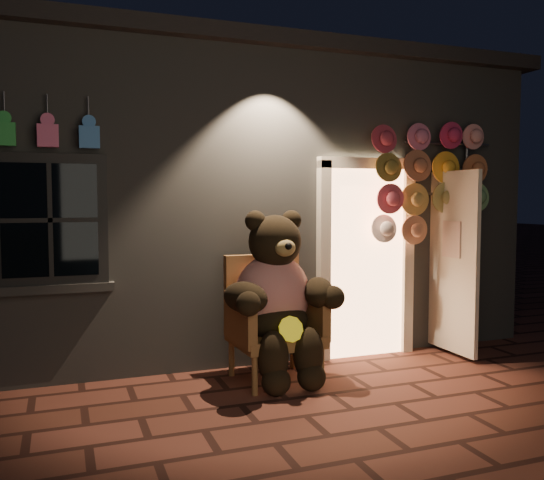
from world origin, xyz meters
TOP-DOWN VIEW (x-y plane):
  - ground at (0.00, 0.00)m, footprint 60.00×60.00m
  - shop_building at (0.00, 3.99)m, footprint 7.30×5.95m
  - wicker_armchair at (0.08, 1.03)m, footprint 0.86×0.78m
  - teddy_bear at (0.09, 0.88)m, footprint 1.18×0.94m
  - hat_rack at (2.04, 1.28)m, footprint 1.57×0.22m

SIDE VIEW (x-z plane):
  - ground at x=0.00m, z-range 0.00..0.00m
  - wicker_armchair at x=0.08m, z-range 0.00..1.19m
  - teddy_bear at x=0.09m, z-range 0.00..1.63m
  - shop_building at x=0.00m, z-range -0.02..3.49m
  - hat_rack at x=2.04m, z-range 0.68..3.26m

